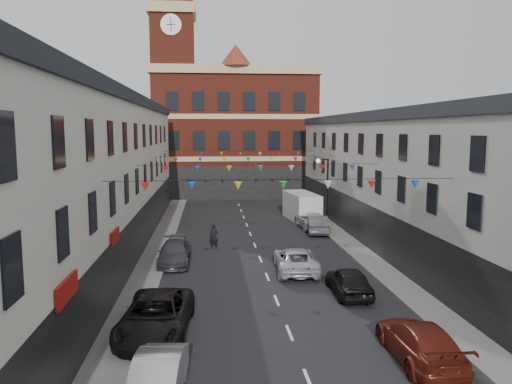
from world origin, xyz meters
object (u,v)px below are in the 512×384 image
object	(u,v)px
street_lamp	(325,183)
moving_car	(296,260)
white_van	(302,206)
car_right_e	(317,224)
car_left_c	(156,316)
car_right_c	(420,342)
car_left_b	(156,381)
car_left_e	(177,244)
pedestrian	(214,237)
car_right_d	(349,281)
car_left_d	(174,253)
car_right_f	(312,220)

from	to	relation	value
street_lamp	moving_car	xyz separation A→B (m)	(-4.75, -13.08, -3.19)
moving_car	white_van	xyz separation A→B (m)	(3.53, 17.12, 0.55)
car_right_e	street_lamp	bearing A→B (deg)	-109.90
car_left_c	car_right_c	bearing A→B (deg)	-14.17
car_left_c	white_van	size ratio (longest dim) A/B	1.01
street_lamp	car_left_b	distance (m)	29.40
car_left_e	white_van	world-z (taller)	white_van
car_right_e	pedestrian	distance (m)	9.80
car_left_c	pedestrian	xyz separation A→B (m)	(2.50, 14.76, 0.09)
car_right_c	pedestrian	distance (m)	19.45
car_left_b	car_right_e	distance (m)	26.95
car_left_e	car_right_c	world-z (taller)	car_right_c
car_right_d	car_left_e	bearing A→B (deg)	-45.11
car_right_e	white_van	size ratio (longest dim) A/B	0.78
street_lamp	moving_car	size ratio (longest dim) A/B	1.16
car_right_c	moving_car	world-z (taller)	car_right_c
car_right_e	white_van	distance (m)	6.10
car_right_d	moving_car	distance (m)	4.86
car_left_c	car_right_e	xyz separation A→B (m)	(11.00, 19.64, -0.06)
car_right_c	car_right_e	distance (m)	22.93
car_left_e	moving_car	bearing A→B (deg)	-35.23
moving_car	car_right_e	bearing A→B (deg)	-105.26
car_left_d	moving_car	world-z (taller)	moving_car
car_left_d	car_right_e	distance (m)	13.96
car_left_e	pedestrian	xyz separation A→B (m)	(2.50, 1.04, 0.25)
car_left_b	car_left_e	distance (m)	18.94
car_left_d	white_van	bearing A→B (deg)	53.75
white_van	car_left_c	bearing A→B (deg)	-119.25
car_left_b	car_left_c	world-z (taller)	car_left_c
car_right_e	moving_car	size ratio (longest dim) A/B	0.87
car_right_f	car_left_d	bearing A→B (deg)	40.94
car_right_d	car_right_f	bearing A→B (deg)	-94.78
car_left_b	car_right_f	distance (m)	28.97
car_left_b	car_left_d	xyz separation A→B (m)	(-0.57, 16.25, -0.01)
car_left_c	car_right_c	size ratio (longest dim) A/B	1.15
car_left_b	car_left_d	distance (m)	16.26
car_left_d	moving_car	distance (m)	7.70
car_right_d	car_left_c	bearing A→B (deg)	24.89
car_left_d	moving_car	xyz separation A→B (m)	(7.30, -2.45, 0.03)
street_lamp	car_left_e	world-z (taller)	street_lamp
car_left_b	car_right_c	world-z (taller)	car_right_c
car_right_c	car_right_d	distance (m)	7.43
pedestrian	car_right_c	bearing A→B (deg)	-57.20
car_left_c	moving_car	size ratio (longest dim) A/B	1.12
car_right_d	car_right_f	world-z (taller)	car_right_d
car_left_e	car_right_d	world-z (taller)	car_right_d
moving_car	car_left_c	bearing A→B (deg)	52.90
car_left_c	pedestrian	world-z (taller)	pedestrian
car_right_c	car_right_e	bearing A→B (deg)	-92.06
car_left_c	car_left_e	distance (m)	13.72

